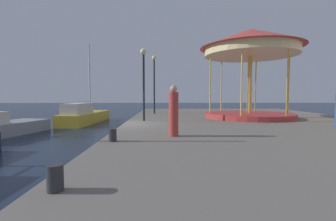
% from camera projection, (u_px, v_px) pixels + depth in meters
% --- Properties ---
extents(ground_plane, '(120.00, 120.00, 0.00)m').
position_uv_depth(ground_plane, '(124.00, 139.00, 11.88)').
color(ground_plane, '#162338').
extents(quay_dock, '(14.54, 26.59, 0.80)m').
position_uv_depth(quay_dock, '(265.00, 131.00, 12.01)').
color(quay_dock, slate).
rests_on(quay_dock, ground).
extents(sailboat_yellow, '(2.36, 6.71, 6.51)m').
position_uv_depth(sailboat_yellow, '(84.00, 116.00, 18.61)').
color(sailboat_yellow, gold).
rests_on(sailboat_yellow, ground).
extents(carousel, '(6.37, 6.37, 5.63)m').
position_uv_depth(carousel, '(250.00, 51.00, 14.75)').
color(carousel, '#B23333').
rests_on(carousel, quay_dock).
extents(lamp_post_near_edge, '(0.36, 0.36, 4.05)m').
position_uv_depth(lamp_post_near_edge, '(144.00, 71.00, 13.00)').
color(lamp_post_near_edge, black).
rests_on(lamp_post_near_edge, quay_dock).
extents(lamp_post_mid_promenade, '(0.36, 0.36, 4.56)m').
position_uv_depth(lamp_post_mid_promenade, '(154.00, 74.00, 18.29)').
color(lamp_post_mid_promenade, black).
rests_on(lamp_post_mid_promenade, quay_dock).
extents(bollard_north, '(0.24, 0.24, 0.40)m').
position_uv_depth(bollard_north, '(113.00, 135.00, 7.22)').
color(bollard_north, '#2D2D33').
rests_on(bollard_north, quay_dock).
extents(bollard_center, '(0.24, 0.24, 0.40)m').
position_uv_depth(bollard_center, '(55.00, 178.00, 3.46)').
color(bollard_center, '#2D2D33').
rests_on(bollard_center, quay_dock).
extents(person_far_corner, '(0.34, 0.34, 1.78)m').
position_uv_depth(person_far_corner, '(174.00, 112.00, 8.12)').
color(person_far_corner, '#B23833').
rests_on(person_far_corner, quay_dock).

